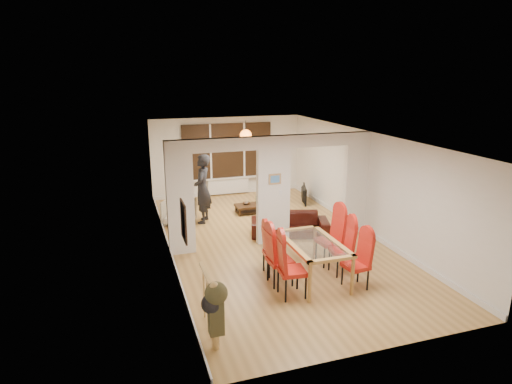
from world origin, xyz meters
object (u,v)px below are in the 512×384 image
sofa (290,224)px  coffee_table (254,208)px  dining_chair_lb (280,256)px  armchair (179,212)px  dining_chair_rb (342,248)px  bowl (246,203)px  dining_chair_la (292,266)px  dining_chair_rc (329,237)px  dining_table (313,260)px  television (302,194)px  bottle (257,200)px  dining_chair_ra (356,262)px  dining_chair_lc (274,250)px  person (203,189)px

sofa → coffee_table: bearing=116.4°
dining_chair_lb → armchair: 4.29m
dining_chair_rb → bowl: bearing=107.1°
armchair → dining_chair_la: bearing=-40.8°
dining_chair_lb → dining_chair_rb: (1.36, 0.05, -0.02)m
dining_chair_rc → dining_chair_lb: bearing=-163.8°
dining_table → armchair: bearing=117.0°
dining_table → armchair: (-2.07, 4.08, -0.05)m
coffee_table → dining_chair_lb: bearing=-100.9°
dining_table → television: (1.93, 4.91, -0.13)m
dining_chair_rc → bottle: bearing=89.4°
dining_chair_rc → television: dining_chair_rc is taller
television → bottle: size_ratio=3.62×
dining_table → dining_chair_rc: (0.65, 0.57, 0.19)m
coffee_table → armchair: bearing=-171.7°
dining_chair_lb → armchair: size_ratio=1.48×
sofa → television: 2.90m
dining_chair_ra → armchair: 5.38m
dining_table → dining_chair_rc: size_ratio=1.44×
dining_chair_la → bottle: size_ratio=4.56×
dining_chair_lb → armchair: bearing=106.6°
dining_chair_rb → armchair: bearing=132.4°
dining_chair_rb → dining_table: bearing=-166.0°
dining_chair_lb → dining_chair_lc: size_ratio=1.08×
sofa → person: bearing=156.3°
dining_table → dining_chair_rc: bearing=41.4°
bottle → bowl: (-0.31, 0.05, -0.10)m
dining_chair_lc → dining_chair_la: bearing=-85.7°
dining_chair_rb → dining_chair_rc: (-0.03, 0.50, 0.05)m
television → bottle: 1.72m
person → coffee_table: (1.57, 0.37, -0.82)m
armchair → person: person is taller
dining_chair_lb → sofa: size_ratio=0.58×
dining_chair_lb → dining_chair_ra: (1.31, -0.59, -0.03)m
dining_chair_rb → bottle: 4.39m
dining_chair_la → bottle: (0.92, 4.93, -0.21)m
armchair → bottle: bearing=40.6°
television → sofa: bearing=170.0°
dining_chair_lb → dining_chair_ra: dining_chair_lb is taller
dining_chair_lb → dining_chair_rb: bearing=-0.5°
dining_chair_la → dining_chair_lc: dining_chair_la is taller
sofa → television: size_ratio=2.08×
coffee_table → dining_chair_ra: bearing=-84.6°
dining_chair_rc → dining_chair_la: bearing=-146.7°
dining_chair_la → armchair: dining_chair_la is taller
dining_chair_la → dining_chair_lb: 0.52m
coffee_table → bottle: bearing=18.2°
sofa → bowl: bearing=121.1°
dining_chair_ra → bowl: size_ratio=4.99×
dining_table → sofa: 2.45m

